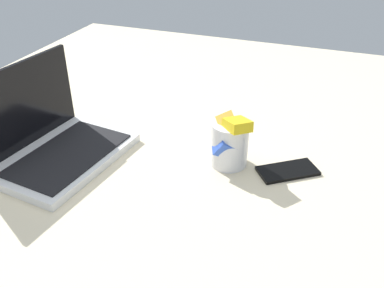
% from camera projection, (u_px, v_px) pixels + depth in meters
% --- Properties ---
extents(bed_mattress, '(1.80, 1.40, 0.18)m').
position_uv_depth(bed_mattress, '(141.00, 160.00, 1.23)').
color(bed_mattress, beige).
rests_on(bed_mattress, ground).
extents(laptop, '(0.36, 0.27, 0.23)m').
position_uv_depth(laptop, '(52.00, 142.00, 1.05)').
color(laptop, silver).
rests_on(laptop, bed_mattress).
extents(snack_cup, '(0.10, 0.10, 0.14)m').
position_uv_depth(snack_cup, '(229.00, 142.00, 1.02)').
color(snack_cup, silver).
rests_on(snack_cup, bed_mattress).
extents(cell_phone, '(0.14, 0.15, 0.01)m').
position_uv_depth(cell_phone, '(288.00, 171.00, 1.02)').
color(cell_phone, black).
rests_on(cell_phone, bed_mattress).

